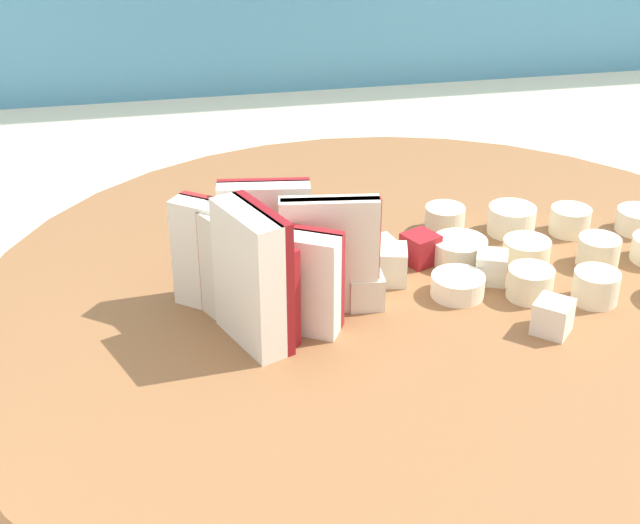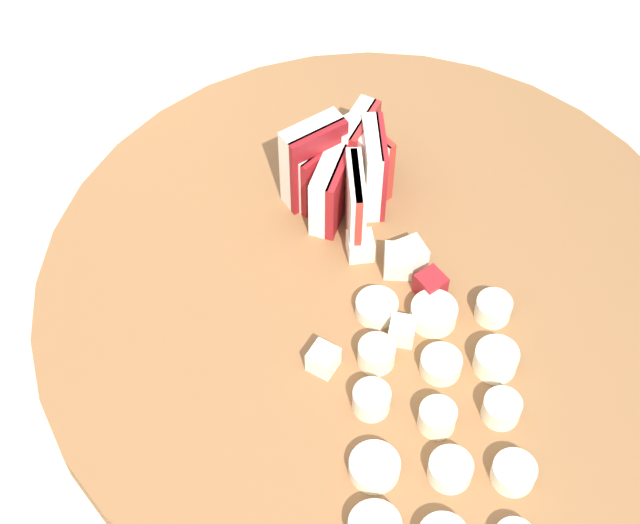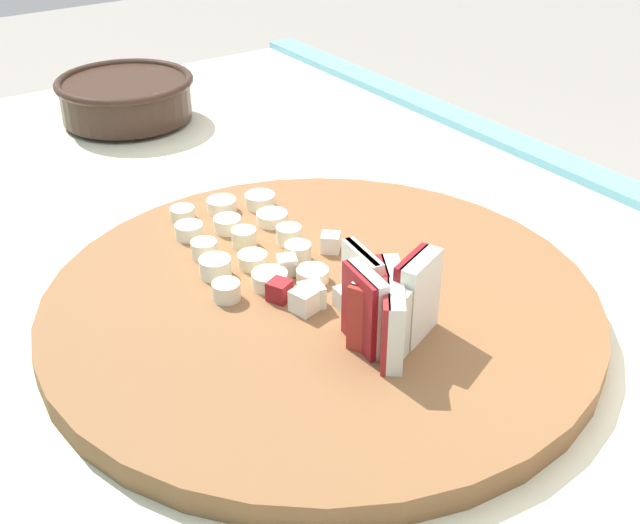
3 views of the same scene
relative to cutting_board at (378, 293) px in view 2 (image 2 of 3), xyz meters
The scene contains 5 objects.
cutting_board is the anchor object (origin of this frame).
apple_wedge_fan 0.08m from the cutting_board, behind, with size 0.10×0.08×0.06m.
apple_dice_pile 0.02m from the cutting_board, 40.01° to the left, with size 0.10×0.10×0.02m.
banana_slice_rows 0.10m from the cutting_board, ahead, with size 0.19×0.13×0.02m.
small_jar 0.31m from the cutting_board, 150.98° to the right, with size 0.08×0.08×0.10m, color white.
Camera 2 is at (0.26, -0.10, 1.47)m, focal length 54.84 mm.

